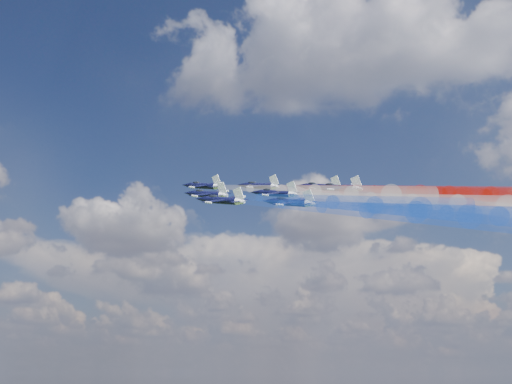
% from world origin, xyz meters
% --- Properties ---
extents(jet_lead, '(16.87, 15.01, 9.69)m').
position_xyz_m(jet_lead, '(1.78, 2.85, 178.99)').
color(jet_lead, black).
extents(trail_lead, '(52.43, 21.87, 16.95)m').
position_xyz_m(trail_lead, '(32.61, -7.04, 172.08)').
color(trail_lead, white).
extents(jet_inner_left, '(16.87, 15.01, 9.69)m').
position_xyz_m(jet_inner_left, '(8.07, -9.22, 173.05)').
color(jet_inner_left, black).
extents(trail_inner_left, '(52.43, 21.87, 16.95)m').
position_xyz_m(trail_inner_left, '(38.89, -19.12, 166.15)').
color(trail_inner_left, blue).
extents(jet_inner_right, '(16.87, 15.01, 9.69)m').
position_xyz_m(jet_inner_right, '(15.51, 6.02, 178.58)').
color(jet_inner_right, black).
extents(trail_inner_right, '(52.43, 21.87, 16.95)m').
position_xyz_m(trail_inner_right, '(46.33, -3.88, 171.67)').
color(trail_inner_right, red).
extents(jet_outer_left, '(16.87, 15.01, 9.69)m').
position_xyz_m(jet_outer_left, '(16.19, -20.62, 168.02)').
color(jet_outer_left, black).
extents(trail_outer_left, '(52.43, 21.87, 16.95)m').
position_xyz_m(trail_outer_left, '(47.01, -30.51, 161.12)').
color(trail_outer_left, blue).
extents(jet_center_third, '(16.87, 15.01, 9.69)m').
position_xyz_m(jet_center_third, '(22.81, -4.44, 173.22)').
color(jet_center_third, black).
extents(trail_center_third, '(52.43, 21.87, 16.95)m').
position_xyz_m(trail_center_third, '(53.63, -14.34, 166.32)').
color(trail_center_third, white).
extents(jet_outer_right, '(16.87, 15.01, 9.69)m').
position_xyz_m(jet_outer_right, '(29.40, 12.03, 178.75)').
color(jet_outer_right, black).
extents(trail_outer_right, '(52.43, 21.87, 16.95)m').
position_xyz_m(trail_outer_right, '(60.22, 2.14, 171.84)').
color(trail_outer_right, red).
extents(jet_rear_left, '(16.87, 15.01, 9.69)m').
position_xyz_m(jet_rear_left, '(29.14, -14.98, 167.89)').
color(jet_rear_left, black).
extents(trail_rear_left, '(52.43, 21.87, 16.95)m').
position_xyz_m(trail_rear_left, '(59.96, -24.87, 160.99)').
color(trail_rear_left, blue).
extents(jet_rear_right, '(16.87, 15.01, 9.69)m').
position_xyz_m(jet_rear_right, '(36.41, -0.00, 174.46)').
color(jet_rear_right, black).
extents(trail_rear_right, '(52.43, 21.87, 16.95)m').
position_xyz_m(trail_rear_right, '(67.23, -9.90, 167.55)').
color(trail_rear_right, red).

